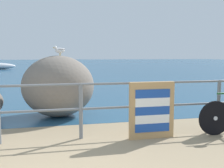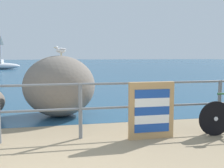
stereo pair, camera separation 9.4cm
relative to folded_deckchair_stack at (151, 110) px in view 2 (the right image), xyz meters
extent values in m
cube|color=#937F60|center=(-1.97, 18.20, -0.57)|extent=(120.00, 120.00, 0.10)
cube|color=navy|center=(-1.97, 46.22, -0.52)|extent=(120.00, 90.00, 0.01)
cylinder|color=slate|center=(-1.27, 0.25, -0.01)|extent=(0.07, 0.07, 1.02)
cylinder|color=slate|center=(0.14, 0.25, -0.01)|extent=(0.07, 0.07, 1.02)
cylinder|color=slate|center=(1.54, 0.25, -0.01)|extent=(0.07, 0.07, 1.02)
cylinder|color=slate|center=(-1.97, 0.25, 0.48)|extent=(9.83, 0.04, 0.04)
cylinder|color=slate|center=(-1.97, 0.25, 0.03)|extent=(9.83, 0.04, 0.04)
cylinder|color=black|center=(1.24, -0.09, -0.19)|extent=(0.66, 0.05, 0.66)
cylinder|color=#B7BCC6|center=(1.24, -0.09, -0.19)|extent=(0.08, 0.06, 0.08)
cube|color=tan|center=(0.00, 0.00, 0.00)|extent=(0.84, 0.09, 1.04)
cube|color=#1E479E|center=(0.00, -0.05, -0.31)|extent=(0.66, 0.01, 0.16)
cube|color=white|center=(0.00, -0.05, -0.16)|extent=(0.66, 0.01, 0.16)
cube|color=#1E479E|center=(0.00, -0.05, 0.00)|extent=(0.66, 0.01, 0.16)
cube|color=white|center=(0.00, -0.05, 0.16)|extent=(0.66, 0.01, 0.16)
cube|color=#1E479E|center=(0.00, -0.05, 0.31)|extent=(0.66, 0.01, 0.16)
ellipsoid|color=slate|center=(-1.63, 2.17, 0.24)|extent=(1.77, 1.63, 1.51)
cylinder|color=gold|center=(-1.56, 2.17, 1.02)|extent=(0.01, 0.01, 0.06)
cylinder|color=gold|center=(-1.58, 2.21, 1.02)|extent=(0.01, 0.01, 0.06)
ellipsoid|color=white|center=(-1.57, 2.19, 1.12)|extent=(0.28, 0.21, 0.13)
ellipsoid|color=#9E9EA3|center=(-1.55, 2.20, 1.15)|extent=(0.27, 0.21, 0.06)
sphere|color=white|center=(-1.68, 2.14, 1.19)|extent=(0.08, 0.08, 0.08)
cone|color=gold|center=(-1.72, 2.12, 1.18)|extent=(0.06, 0.04, 0.02)
cylinder|color=#B2B2B7|center=(-7.71, 25.84, 2.29)|extent=(0.10, 0.10, 4.20)
camera|label=1|loc=(-1.73, -4.46, 1.00)|focal=42.36mm
camera|label=2|loc=(-1.64, -4.48, 1.00)|focal=42.36mm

